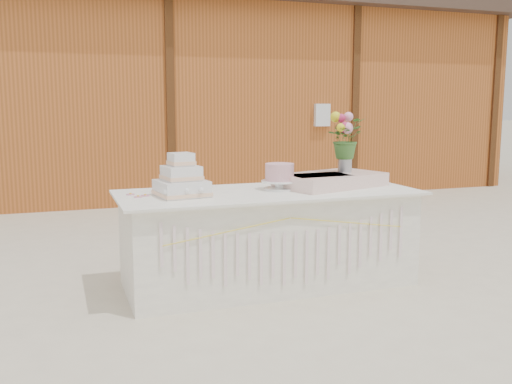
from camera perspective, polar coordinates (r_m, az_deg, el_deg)
ground at (r=4.75m, az=1.22°, el=-9.14°), size 80.00×80.00×0.00m
barn at (r=10.35m, az=-10.79°, el=9.76°), size 12.60×4.60×3.30m
cake_table at (r=4.64m, az=1.26°, el=-4.60°), size 2.40×1.00×0.77m
wedding_cake at (r=4.34m, az=-7.46°, el=1.05°), size 0.41×0.41×0.33m
pink_cake_stand at (r=4.64m, az=2.37°, el=1.70°), size 0.30×0.30×0.22m
satin_runner at (r=4.86m, az=7.48°, el=1.19°), size 1.00×0.76×0.11m
flower_vase at (r=4.96m, az=8.87°, el=2.92°), size 0.12×0.12×0.16m
bouquet at (r=4.94m, az=8.94°, el=5.88°), size 0.40×0.38×0.35m
loose_flowers at (r=4.36m, az=-11.44°, el=-0.40°), size 0.22×0.34×0.02m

